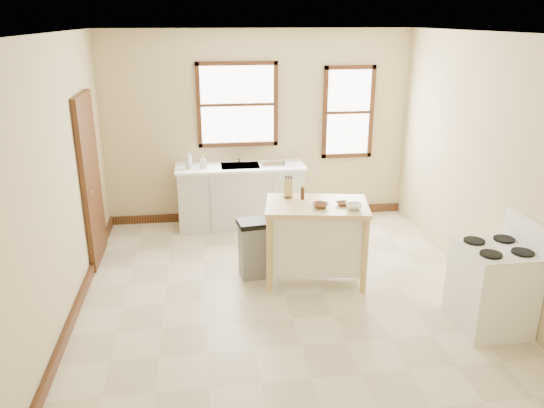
{
  "coord_description": "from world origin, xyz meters",
  "views": [
    {
      "loc": [
        -0.86,
        -5.18,
        2.94
      ],
      "look_at": [
        -0.09,
        0.4,
        0.95
      ],
      "focal_mm": 35.0,
      "sensor_mm": 36.0,
      "label": 1
    }
  ],
  "objects_px": {
    "bowl_b": "(342,204)",
    "trash_bin": "(254,249)",
    "knife_block": "(288,189)",
    "dish_rack": "(273,162)",
    "soap_bottle_b": "(203,162)",
    "bowl_c": "(354,206)",
    "pepper_grinder": "(302,193)",
    "gas_stove": "(493,275)",
    "soap_bottle_a": "(189,160)",
    "kitchen_island": "(316,242)",
    "bowl_a": "(321,205)"
  },
  "relations": [
    {
      "from": "bowl_b",
      "to": "bowl_c",
      "type": "height_order",
      "value": "bowl_c"
    },
    {
      "from": "soap_bottle_a",
      "to": "dish_rack",
      "type": "height_order",
      "value": "soap_bottle_a"
    },
    {
      "from": "dish_rack",
      "to": "gas_stove",
      "type": "bearing_deg",
      "value": -53.85
    },
    {
      "from": "pepper_grinder",
      "to": "bowl_c",
      "type": "distance_m",
      "value": 0.64
    },
    {
      "from": "soap_bottle_b",
      "to": "kitchen_island",
      "type": "height_order",
      "value": "soap_bottle_b"
    },
    {
      "from": "dish_rack",
      "to": "bowl_b",
      "type": "relative_size",
      "value": 2.52
    },
    {
      "from": "pepper_grinder",
      "to": "bowl_b",
      "type": "height_order",
      "value": "pepper_grinder"
    },
    {
      "from": "soap_bottle_b",
      "to": "trash_bin",
      "type": "xyz_separation_m",
      "value": [
        0.54,
        -1.62,
        -0.66
      ]
    },
    {
      "from": "bowl_b",
      "to": "bowl_c",
      "type": "xyz_separation_m",
      "value": [
        0.1,
        -0.14,
        0.01
      ]
    },
    {
      "from": "kitchen_island",
      "to": "knife_block",
      "type": "height_order",
      "value": "knife_block"
    },
    {
      "from": "soap_bottle_b",
      "to": "gas_stove",
      "type": "relative_size",
      "value": 0.16
    },
    {
      "from": "bowl_c",
      "to": "gas_stove",
      "type": "relative_size",
      "value": 0.16
    },
    {
      "from": "pepper_grinder",
      "to": "bowl_b",
      "type": "relative_size",
      "value": 1.05
    },
    {
      "from": "soap_bottle_b",
      "to": "bowl_c",
      "type": "bearing_deg",
      "value": -63.47
    },
    {
      "from": "trash_bin",
      "to": "bowl_c",
      "type": "bearing_deg",
      "value": -27.95
    },
    {
      "from": "soap_bottle_a",
      "to": "dish_rack",
      "type": "relative_size",
      "value": 0.68
    },
    {
      "from": "trash_bin",
      "to": "knife_block",
      "type": "bearing_deg",
      "value": 7.27
    },
    {
      "from": "dish_rack",
      "to": "trash_bin",
      "type": "distance_m",
      "value": 1.82
    },
    {
      "from": "kitchen_island",
      "to": "bowl_c",
      "type": "distance_m",
      "value": 0.66
    },
    {
      "from": "soap_bottle_a",
      "to": "knife_block",
      "type": "xyz_separation_m",
      "value": [
        1.16,
        -1.5,
        0.0
      ]
    },
    {
      "from": "knife_block",
      "to": "trash_bin",
      "type": "distance_m",
      "value": 0.81
    },
    {
      "from": "kitchen_island",
      "to": "bowl_c",
      "type": "bearing_deg",
      "value": -20.18
    },
    {
      "from": "soap_bottle_b",
      "to": "kitchen_island",
      "type": "distance_m",
      "value": 2.26
    },
    {
      "from": "trash_bin",
      "to": "soap_bottle_b",
      "type": "bearing_deg",
      "value": 100.49
    },
    {
      "from": "dish_rack",
      "to": "bowl_a",
      "type": "distance_m",
      "value": 1.96
    },
    {
      "from": "dish_rack",
      "to": "knife_block",
      "type": "bearing_deg",
      "value": -84.94
    },
    {
      "from": "dish_rack",
      "to": "kitchen_island",
      "type": "xyz_separation_m",
      "value": [
        0.25,
        -1.83,
        -0.49
      ]
    },
    {
      "from": "soap_bottle_b",
      "to": "gas_stove",
      "type": "distance_m",
      "value": 4.11
    },
    {
      "from": "bowl_c",
      "to": "trash_bin",
      "type": "distance_m",
      "value": 1.3
    },
    {
      "from": "soap_bottle_a",
      "to": "kitchen_island",
      "type": "height_order",
      "value": "soap_bottle_a"
    },
    {
      "from": "gas_stove",
      "to": "kitchen_island",
      "type": "bearing_deg",
      "value": 140.78
    },
    {
      "from": "bowl_a",
      "to": "bowl_b",
      "type": "bearing_deg",
      "value": 8.27
    },
    {
      "from": "bowl_b",
      "to": "gas_stove",
      "type": "xyz_separation_m",
      "value": [
        1.23,
        -1.15,
        -0.4
      ]
    },
    {
      "from": "soap_bottle_a",
      "to": "bowl_a",
      "type": "xyz_separation_m",
      "value": [
        1.47,
        -1.9,
        -0.08
      ]
    },
    {
      "from": "soap_bottle_b",
      "to": "kitchen_island",
      "type": "relative_size",
      "value": 0.16
    },
    {
      "from": "bowl_b",
      "to": "trash_bin",
      "type": "relative_size",
      "value": 0.2
    },
    {
      "from": "kitchen_island",
      "to": "bowl_c",
      "type": "xyz_separation_m",
      "value": [
        0.37,
        -0.22,
        0.5
      ]
    },
    {
      "from": "dish_rack",
      "to": "pepper_grinder",
      "type": "height_order",
      "value": "pepper_grinder"
    },
    {
      "from": "soap_bottle_a",
      "to": "gas_stove",
      "type": "height_order",
      "value": "soap_bottle_a"
    },
    {
      "from": "bowl_b",
      "to": "gas_stove",
      "type": "height_order",
      "value": "gas_stove"
    },
    {
      "from": "soap_bottle_a",
      "to": "soap_bottle_b",
      "type": "height_order",
      "value": "soap_bottle_a"
    },
    {
      "from": "pepper_grinder",
      "to": "gas_stove",
      "type": "distance_m",
      "value": 2.21
    },
    {
      "from": "bowl_b",
      "to": "gas_stove",
      "type": "distance_m",
      "value": 1.73
    },
    {
      "from": "kitchen_island",
      "to": "dish_rack",
      "type": "bearing_deg",
      "value": 108.02
    },
    {
      "from": "bowl_b",
      "to": "bowl_c",
      "type": "distance_m",
      "value": 0.17
    },
    {
      "from": "dish_rack",
      "to": "bowl_b",
      "type": "height_order",
      "value": "dish_rack"
    },
    {
      "from": "kitchen_island",
      "to": "soap_bottle_a",
      "type": "bearing_deg",
      "value": 139.18
    },
    {
      "from": "dish_rack",
      "to": "pepper_grinder",
      "type": "relative_size",
      "value": 2.41
    },
    {
      "from": "pepper_grinder",
      "to": "bowl_b",
      "type": "xyz_separation_m",
      "value": [
        0.41,
        -0.26,
        -0.06
      ]
    },
    {
      "from": "knife_block",
      "to": "bowl_c",
      "type": "distance_m",
      "value": 0.83
    }
  ]
}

